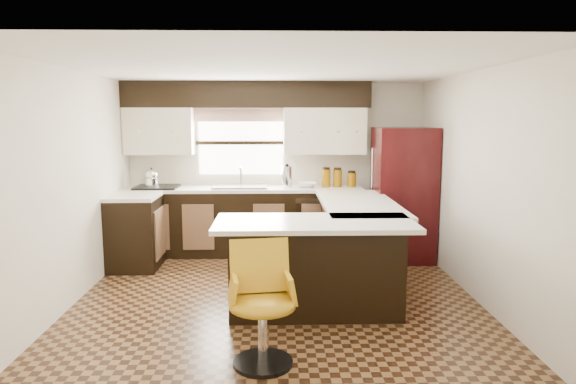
{
  "coord_description": "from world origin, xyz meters",
  "views": [
    {
      "loc": [
        -0.02,
        -5.19,
        1.92
      ],
      "look_at": [
        0.13,
        0.45,
        1.09
      ],
      "focal_mm": 32.0,
      "sensor_mm": 36.0,
      "label": 1
    }
  ],
  "objects_px": {
    "peninsula_long": "(354,244)",
    "bar_chair": "(263,306)",
    "refrigerator": "(403,194)",
    "peninsula_return": "(315,269)"
  },
  "relations": [
    {
      "from": "peninsula_long",
      "to": "bar_chair",
      "type": "bearing_deg",
      "value": -116.51
    },
    {
      "from": "bar_chair",
      "to": "refrigerator",
      "type": "bearing_deg",
      "value": 50.58
    },
    {
      "from": "refrigerator",
      "to": "peninsula_long",
      "type": "bearing_deg",
      "value": -130.34
    },
    {
      "from": "peninsula_long",
      "to": "peninsula_return",
      "type": "xyz_separation_m",
      "value": [
        -0.53,
        -0.97,
        0.0
      ]
    },
    {
      "from": "peninsula_return",
      "to": "refrigerator",
      "type": "relative_size",
      "value": 0.93
    },
    {
      "from": "peninsula_long",
      "to": "refrigerator",
      "type": "distance_m",
      "value": 1.31
    },
    {
      "from": "refrigerator",
      "to": "peninsula_return",
      "type": "bearing_deg",
      "value": -124.65
    },
    {
      "from": "peninsula_return",
      "to": "refrigerator",
      "type": "distance_m",
      "value": 2.37
    },
    {
      "from": "peninsula_return",
      "to": "refrigerator",
      "type": "xyz_separation_m",
      "value": [
        1.32,
        1.92,
        0.44
      ]
    },
    {
      "from": "peninsula_long",
      "to": "refrigerator",
      "type": "xyz_separation_m",
      "value": [
        0.8,
        0.94,
        0.44
      ]
    }
  ]
}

